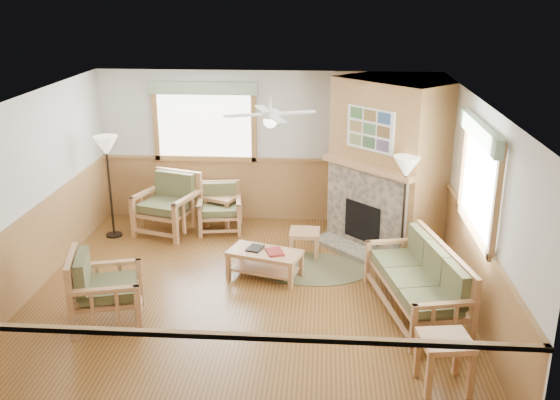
# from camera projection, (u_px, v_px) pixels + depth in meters

# --- Properties ---
(floor) EXTENTS (6.00, 6.00, 0.01)m
(floor) POSITION_uv_depth(u_px,v_px,m) (248.00, 294.00, 8.71)
(floor) COLOR brown
(floor) RESTS_ON ground
(ceiling) EXTENTS (6.00, 6.00, 0.01)m
(ceiling) POSITION_uv_depth(u_px,v_px,m) (244.00, 101.00, 7.83)
(ceiling) COLOR white
(ceiling) RESTS_ON floor
(wall_back) EXTENTS (6.00, 0.02, 2.70)m
(wall_back) POSITION_uv_depth(u_px,v_px,m) (267.00, 147.00, 11.10)
(wall_back) COLOR silver
(wall_back) RESTS_ON floor
(wall_front) EXTENTS (6.00, 0.02, 2.70)m
(wall_front) POSITION_uv_depth(u_px,v_px,m) (204.00, 315.00, 5.44)
(wall_front) COLOR silver
(wall_front) RESTS_ON floor
(wall_left) EXTENTS (0.02, 6.00, 2.70)m
(wall_left) POSITION_uv_depth(u_px,v_px,m) (27.00, 197.00, 8.47)
(wall_left) COLOR silver
(wall_left) RESTS_ON floor
(wall_right) EXTENTS (0.02, 6.00, 2.70)m
(wall_right) POSITION_uv_depth(u_px,v_px,m) (476.00, 208.00, 8.06)
(wall_right) COLOR silver
(wall_right) RESTS_ON floor
(wainscot) EXTENTS (6.00, 6.00, 1.10)m
(wainscot) POSITION_uv_depth(u_px,v_px,m) (247.00, 257.00, 8.53)
(wainscot) COLOR olive
(wainscot) RESTS_ON floor
(fireplace) EXTENTS (3.11, 3.11, 2.70)m
(fireplace) POSITION_uv_depth(u_px,v_px,m) (388.00, 164.00, 10.06)
(fireplace) COLOR olive
(fireplace) RESTS_ON floor
(window_back) EXTENTS (1.90, 0.16, 1.50)m
(window_back) POSITION_uv_depth(u_px,v_px,m) (203.00, 80.00, 10.75)
(window_back) COLOR white
(window_back) RESTS_ON wall_back
(window_right) EXTENTS (0.16, 1.90, 1.50)m
(window_right) POSITION_uv_depth(u_px,v_px,m) (487.00, 121.00, 7.49)
(window_right) COLOR white
(window_right) RESTS_ON wall_right
(ceiling_fan) EXTENTS (1.59, 1.59, 0.36)m
(ceiling_fan) POSITION_uv_depth(u_px,v_px,m) (270.00, 100.00, 8.10)
(ceiling_fan) COLOR white
(ceiling_fan) RESTS_ON ceiling
(sofa) EXTENTS (2.09, 1.21, 0.90)m
(sofa) POSITION_uv_depth(u_px,v_px,m) (416.00, 280.00, 8.09)
(sofa) COLOR #B17F53
(sofa) RESTS_ON floor
(armchair_back_left) EXTENTS (1.15, 1.15, 1.02)m
(armchair_back_left) POSITION_uv_depth(u_px,v_px,m) (167.00, 205.00, 10.70)
(armchair_back_left) COLOR #B17F53
(armchair_back_left) RESTS_ON floor
(armchair_back_right) EXTENTS (0.83, 0.83, 0.81)m
(armchair_back_right) POSITION_uv_depth(u_px,v_px,m) (220.00, 208.00, 10.83)
(armchair_back_right) COLOR #B17F53
(armchair_back_right) RESTS_ON floor
(armchair_left) EXTENTS (1.04, 1.04, 0.95)m
(armchair_left) POSITION_uv_depth(u_px,v_px,m) (107.00, 288.00, 7.82)
(armchair_left) COLOR #B17F53
(armchair_left) RESTS_ON floor
(coffee_table) EXTENTS (1.16, 0.81, 0.42)m
(coffee_table) POSITION_uv_depth(u_px,v_px,m) (265.00, 264.00, 9.12)
(coffee_table) COLOR #B17F53
(coffee_table) RESTS_ON floor
(end_table_chairs) EXTENTS (0.67, 0.66, 0.57)m
(end_table_chairs) POSITION_uv_depth(u_px,v_px,m) (223.00, 211.00, 11.07)
(end_table_chairs) COLOR #B17F53
(end_table_chairs) RESTS_ON floor
(end_table_sofa) EXTENTS (0.59, 0.57, 0.59)m
(end_table_sofa) POSITION_uv_depth(u_px,v_px,m) (444.00, 362.00, 6.60)
(end_table_sofa) COLOR #B17F53
(end_table_sofa) RESTS_ON floor
(footstool) EXTENTS (0.48, 0.48, 0.41)m
(footstool) POSITION_uv_depth(u_px,v_px,m) (305.00, 243.00, 9.90)
(footstool) COLOR #B17F53
(footstool) RESTS_ON floor
(braided_rug) EXTENTS (1.87, 1.87, 0.01)m
(braided_rug) POSITION_uv_depth(u_px,v_px,m) (312.00, 269.00, 9.45)
(braided_rug) COLOR #4D4B30
(braided_rug) RESTS_ON floor
(floor_lamp_left) EXTENTS (0.53, 0.53, 1.76)m
(floor_lamp_left) POSITION_uv_depth(u_px,v_px,m) (110.00, 187.00, 10.43)
(floor_lamp_left) COLOR black
(floor_lamp_left) RESTS_ON floor
(floor_lamp_right) EXTENTS (0.51, 0.51, 1.74)m
(floor_lamp_right) POSITION_uv_depth(u_px,v_px,m) (404.00, 213.00, 9.28)
(floor_lamp_right) COLOR black
(floor_lamp_right) RESTS_ON floor
(book_red) EXTENTS (0.31, 0.36, 0.03)m
(book_red) POSITION_uv_depth(u_px,v_px,m) (275.00, 251.00, 8.98)
(book_red) COLOR maroon
(book_red) RESTS_ON coffee_table
(book_dark) EXTENTS (0.27, 0.32, 0.03)m
(book_dark) POSITION_uv_depth(u_px,v_px,m) (255.00, 247.00, 9.12)
(book_dark) COLOR black
(book_dark) RESTS_ON coffee_table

